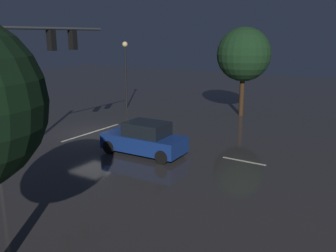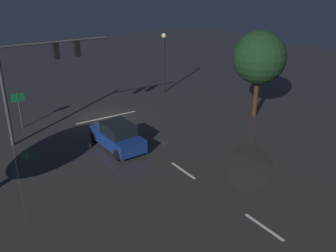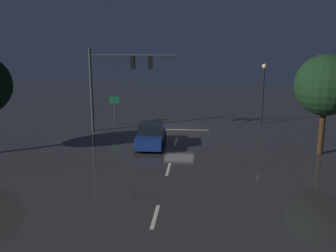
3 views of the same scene
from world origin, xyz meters
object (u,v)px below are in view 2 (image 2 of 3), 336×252
object	(u,v)px
traffic_signal_assembly	(38,68)
route_sign	(19,103)
car_approaching	(117,136)
tree_left_far	(259,58)
street_lamp_left_kerb	(164,52)

from	to	relation	value
traffic_signal_assembly	route_sign	bearing A→B (deg)	-70.15
car_approaching	traffic_signal_assembly	bearing A→B (deg)	-51.43
traffic_signal_assembly	route_sign	world-z (taller)	traffic_signal_assembly
traffic_signal_assembly	tree_left_far	bearing A→B (deg)	161.67
street_lamp_left_kerb	tree_left_far	xyz separation A→B (m)	(-2.41, 9.19, 0.79)
route_sign	car_approaching	bearing A→B (deg)	122.03
car_approaching	route_sign	bearing A→B (deg)	-57.97
street_lamp_left_kerb	tree_left_far	distance (m)	9.54
traffic_signal_assembly	car_approaching	distance (m)	6.63
street_lamp_left_kerb	car_approaching	bearing A→B (deg)	42.96
tree_left_far	route_sign	bearing A→B (deg)	-25.71
traffic_signal_assembly	car_approaching	world-z (taller)	traffic_signal_assembly
car_approaching	route_sign	distance (m)	8.10
car_approaching	tree_left_far	distance (m)	12.09
traffic_signal_assembly	car_approaching	bearing A→B (deg)	128.57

